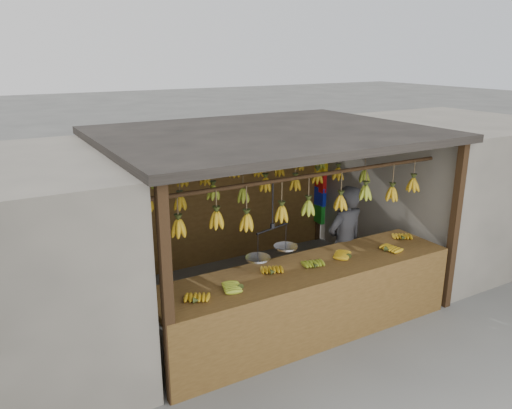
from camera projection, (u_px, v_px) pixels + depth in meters
ground at (266, 295)px, 7.24m from camera, size 80.00×80.00×0.00m
stall at (255, 158)px, 6.93m from camera, size 4.30×3.30×2.40m
neighbor_right at (445, 187)px, 8.61m from camera, size 3.00×3.00×2.30m
counter at (314, 285)px, 5.96m from camera, size 3.90×0.89×0.96m
hanging_bananas at (267, 188)px, 6.76m from camera, size 3.57×2.25×0.39m
balance_scale at (272, 249)px, 5.81m from camera, size 0.74×0.41×0.87m
vendor at (345, 244)px, 6.93m from camera, size 0.64×0.46×1.67m
bag_bundles at (320, 189)px, 8.98m from camera, size 0.08×0.26×1.26m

